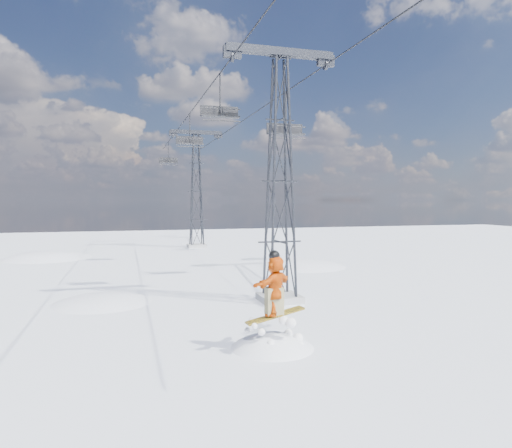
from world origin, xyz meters
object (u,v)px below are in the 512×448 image
at_px(lift_tower_far, 196,192).
at_px(lift_chair_near, 220,113).
at_px(lift_tower_near, 280,182).
at_px(snowboarder_jump, 272,397).

xyz_separation_m(lift_tower_far, lift_chair_near, (-2.20, -22.30, 3.49)).
height_order(lift_tower_near, lift_chair_near, lift_tower_near).
relative_size(lift_tower_far, lift_chair_near, 4.83).
height_order(lift_tower_near, lift_tower_far, same).
distance_m(lift_tower_near, lift_chair_near, 4.93).
distance_m(lift_tower_near, snowboarder_jump, 9.67).
distance_m(lift_tower_far, snowboarder_jump, 32.03).
bearing_deg(lift_tower_near, snowboarder_jump, -111.04).
bearing_deg(lift_tower_far, lift_tower_near, -90.00).
height_order(lift_tower_far, lift_chair_near, lift_tower_far).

